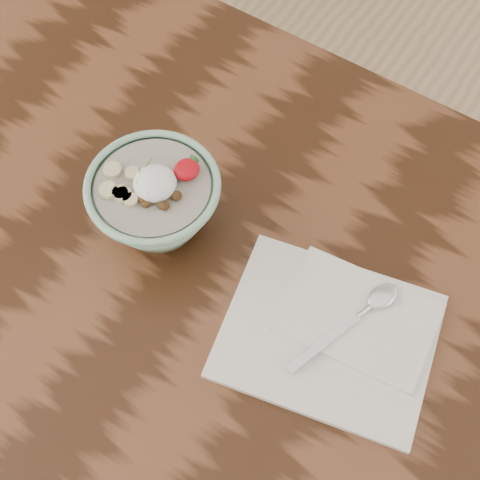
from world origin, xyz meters
The scene contains 4 objects.
table centered at (0.00, 0.00, 65.70)cm, with size 160.00×90.00×75.00cm.
breakfast_bowl centered at (-7.55, 3.43, 81.05)cm, with size 17.72×17.72×12.16cm.
napkin centered at (20.96, 2.44, 75.68)cm, with size 30.36×26.52×1.62cm.
spoon centered at (23.07, 7.16, 77.02)cm, with size 7.71×17.92×0.95cm.
Camera 1 is at (27.78, -30.00, 156.15)cm, focal length 50.00 mm.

